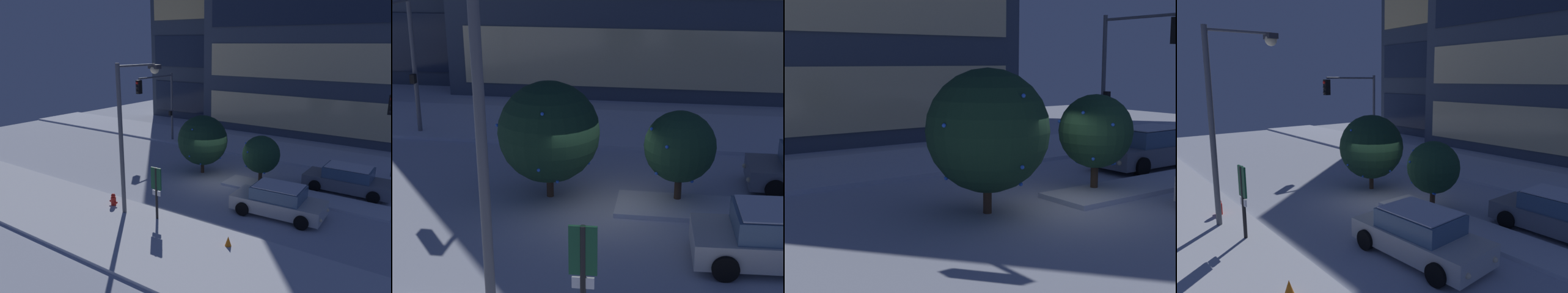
% 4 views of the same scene
% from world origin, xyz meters
% --- Properties ---
extents(ground, '(52.00, 52.00, 0.00)m').
position_xyz_m(ground, '(0.00, 0.00, 0.00)').
color(ground, silver).
extents(curb_strip_near, '(52.00, 5.20, 0.14)m').
position_xyz_m(curb_strip_near, '(0.00, -8.09, 0.07)').
color(curb_strip_near, silver).
rests_on(curb_strip_near, ground).
extents(curb_strip_far, '(52.00, 5.20, 0.14)m').
position_xyz_m(curb_strip_far, '(0.00, 8.09, 0.07)').
color(curb_strip_far, silver).
rests_on(curb_strip_far, ground).
extents(median_strip, '(9.00, 1.80, 0.14)m').
position_xyz_m(median_strip, '(4.97, 0.31, 0.07)').
color(median_strip, silver).
rests_on(median_strip, ground).
extents(office_tower_secondary, '(11.70, 11.19, 19.21)m').
position_xyz_m(office_tower_secondary, '(-11.98, 20.36, 9.61)').
color(office_tower_secondary, '#384251').
rests_on(office_tower_secondary, ground).
extents(car_near, '(4.51, 2.28, 1.49)m').
position_xyz_m(car_near, '(4.84, -2.57, 0.71)').
color(car_near, silver).
rests_on(car_near, ground).
extents(car_far, '(4.70, 2.10, 1.49)m').
position_xyz_m(car_far, '(6.83, 2.42, 0.71)').
color(car_far, slate).
rests_on(car_far, ground).
extents(traffic_light_corner_far_left, '(0.32, 4.30, 5.71)m').
position_xyz_m(traffic_light_corner_far_left, '(-8.42, 4.62, 3.93)').
color(traffic_light_corner_far_left, '#565960').
rests_on(traffic_light_corner_far_left, ground).
extents(street_lamp_arched, '(0.62, 2.55, 7.20)m').
position_xyz_m(street_lamp_arched, '(-1.19, -6.05, 4.71)').
color(street_lamp_arched, '#565960').
rests_on(street_lamp_arched, ground).
extents(fire_hydrant, '(0.48, 0.26, 0.76)m').
position_xyz_m(fire_hydrant, '(-2.31, -6.45, 0.36)').
color(fire_hydrant, red).
rests_on(fire_hydrant, ground).
extents(parking_info_sign, '(0.55, 0.12, 2.61)m').
position_xyz_m(parking_info_sign, '(0.49, -6.40, 1.66)').
color(parking_info_sign, black).
rests_on(parking_info_sign, ground).
extents(decorated_tree_median, '(3.14, 3.14, 3.71)m').
position_xyz_m(decorated_tree_median, '(-1.68, 0.71, 2.13)').
color(decorated_tree_median, '#473323').
rests_on(decorated_tree_median, ground).
extents(decorated_tree_left_of_median, '(2.17, 2.17, 2.92)m').
position_xyz_m(decorated_tree_left_of_median, '(2.30, 0.81, 1.82)').
color(decorated_tree_left_of_median, '#473323').
rests_on(decorated_tree_left_of_median, ground).
extents(construction_cone, '(0.36, 0.36, 0.55)m').
position_xyz_m(construction_cone, '(4.49, -6.75, 0.28)').
color(construction_cone, orange).
rests_on(construction_cone, ground).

